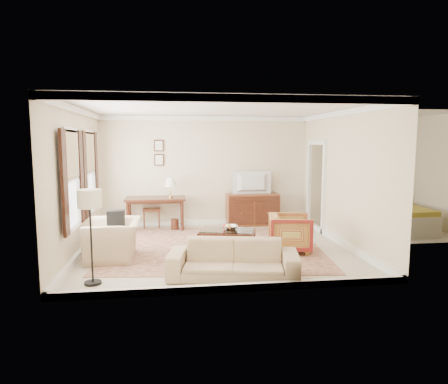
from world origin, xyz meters
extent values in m
cube|color=beige|center=(0.00, 0.00, 0.00)|extent=(5.50, 5.00, 0.01)
cube|color=white|center=(0.00, 0.00, 2.90)|extent=(5.50, 5.00, 0.01)
cube|color=beige|center=(0.00, 2.50, 1.45)|extent=(5.50, 0.01, 2.90)
cube|color=beige|center=(0.00, -2.50, 1.45)|extent=(5.50, 0.01, 2.90)
cube|color=beige|center=(-2.75, 0.00, 1.45)|extent=(0.01, 5.00, 2.90)
cube|color=beige|center=(2.75, 0.00, 1.45)|extent=(0.01, 5.00, 2.90)
cube|color=beige|center=(4.25, 1.15, 0.00)|extent=(3.00, 2.70, 0.01)
cube|color=beige|center=(5.75, 1.15, 1.45)|extent=(0.01, 2.70, 2.90)
cube|color=#58261D|center=(-0.02, 0.08, 0.01)|extent=(4.75, 4.20, 0.01)
cube|color=#492215|center=(-1.33, 2.03, 0.79)|extent=(1.49, 0.75, 0.05)
cylinder|color=#492215|center=(-1.99, 1.73, 0.38)|extent=(0.07, 0.07, 0.76)
cylinder|color=#492215|center=(-0.66, 1.73, 0.38)|extent=(0.07, 0.07, 0.76)
cylinder|color=#492215|center=(-1.99, 2.32, 0.38)|extent=(0.07, 0.07, 0.76)
cylinder|color=#492215|center=(-0.66, 2.32, 0.38)|extent=(0.07, 0.07, 0.76)
cube|color=brown|center=(1.22, 2.20, 0.42)|extent=(1.38, 0.53, 0.85)
imported|color=black|center=(1.22, 2.18, 1.34)|extent=(0.98, 0.56, 0.13)
cube|color=#492215|center=(0.18, -0.34, 0.43)|extent=(1.23, 0.92, 0.04)
cube|color=silver|center=(0.18, -0.34, 0.46)|extent=(1.16, 0.84, 0.01)
cube|color=silver|center=(0.18, -0.34, 0.16)|extent=(1.13, 0.82, 0.02)
cube|color=#492215|center=(-0.40, -0.48, 0.21)|extent=(0.07, 0.07, 0.43)
cube|color=#492215|center=(0.60, -0.76, 0.21)|extent=(0.07, 0.07, 0.43)
cube|color=#492215|center=(-0.24, 0.08, 0.21)|extent=(0.07, 0.07, 0.43)
cube|color=#492215|center=(0.76, -0.20, 0.21)|extent=(0.07, 0.07, 0.43)
imported|color=silver|center=(0.25, -0.29, 0.52)|extent=(0.42, 0.42, 0.10)
imported|color=brown|center=(0.13, -0.31, 0.18)|extent=(0.27, 0.15, 0.38)
imported|color=brown|center=(0.30, -0.50, 0.18)|extent=(0.24, 0.19, 0.38)
imported|color=maroon|center=(1.46, -0.44, 0.42)|extent=(0.91, 0.95, 0.84)
imported|color=tan|center=(-2.03, -0.48, 0.50)|extent=(0.75, 1.14, 0.99)
cube|color=black|center=(-1.98, -0.38, 0.75)|extent=(0.24, 0.33, 0.40)
imported|color=tan|center=(0.06, -1.86, 0.41)|extent=(2.18, 1.00, 0.82)
cylinder|color=black|center=(-2.17, -1.86, 0.02)|extent=(0.27, 0.27, 0.04)
cylinder|color=black|center=(-2.17, -1.86, 0.64)|extent=(0.03, 0.03, 1.26)
cylinder|color=silver|center=(-2.17, -1.86, 1.36)|extent=(0.37, 0.37, 0.28)
camera|label=1|loc=(-0.92, -8.11, 2.22)|focal=32.00mm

